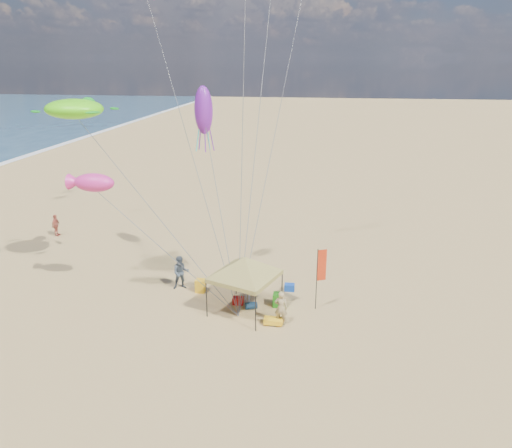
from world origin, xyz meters
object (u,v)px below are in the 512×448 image
at_px(feather_flag, 320,269).
at_px(cooler_blue, 289,287).
at_px(cooler_red, 238,301).
at_px(chair_yellow, 200,286).
at_px(person_far_a, 56,225).
at_px(person_near_b, 181,273).
at_px(chair_green, 278,300).
at_px(beach_cart, 273,321).
at_px(canopy_tent, 245,259).
at_px(person_near_c, 248,287).
at_px(person_near_a, 281,308).

xyz_separation_m(feather_flag, cooler_blue, (-1.62, 1.79, -1.98)).
distance_m(cooler_red, chair_yellow, 2.52).
bearing_deg(person_far_a, person_near_b, -121.85).
bearing_deg(chair_green, feather_flag, 1.00).
bearing_deg(beach_cart, canopy_tent, 145.20).
bearing_deg(person_near_b, feather_flag, -28.65).
bearing_deg(person_near_c, beach_cart, 149.50).
height_order(chair_yellow, person_far_a, person_far_a).
xyz_separation_m(cooler_blue, person_far_a, (-17.15, 6.23, 0.60)).
height_order(person_near_c, person_far_a, person_near_c).
xyz_separation_m(canopy_tent, person_far_a, (-15.13, 8.83, -2.05)).
height_order(chair_yellow, person_near_a, person_near_a).
xyz_separation_m(cooler_red, chair_yellow, (-2.27, 1.08, 0.16)).
bearing_deg(person_far_a, chair_green, -116.35).
distance_m(cooler_blue, person_near_c, 2.72).
distance_m(chair_green, chair_yellow, 4.44).
xyz_separation_m(beach_cart, person_near_b, (-5.42, 3.08, 0.75)).
distance_m(person_near_a, person_near_b, 6.48).
distance_m(cooler_red, beach_cart, 2.68).
bearing_deg(cooler_red, person_near_b, 158.78).
relative_size(beach_cart, person_near_a, 0.52).
bearing_deg(feather_flag, cooler_red, -178.29).
bearing_deg(cooler_blue, cooler_red, -142.68).
distance_m(cooler_blue, person_near_a, 3.62).
distance_m(canopy_tent, person_near_c, 2.14).
bearing_deg(person_near_b, canopy_tent, -46.98).
xyz_separation_m(cooler_blue, person_near_a, (-0.14, -3.55, 0.67)).
xyz_separation_m(person_near_b, person_near_c, (3.89, -1.10, -0.05)).
height_order(canopy_tent, person_near_c, canopy_tent).
distance_m(chair_yellow, person_near_a, 5.40).
height_order(person_near_a, person_near_c, person_near_c).
distance_m(feather_flag, cooler_red, 4.58).
height_order(chair_yellow, beach_cart, chair_yellow).
height_order(chair_green, person_near_c, person_near_c).
relative_size(canopy_tent, chair_yellow, 7.38).
bearing_deg(cooler_red, person_near_c, 23.86).
bearing_deg(feather_flag, person_near_c, 178.51).
bearing_deg(chair_green, person_near_a, -79.93).
relative_size(cooler_red, chair_green, 0.77).
xyz_separation_m(person_near_c, person_far_a, (-15.14, 7.92, -0.11)).
bearing_deg(cooler_red, chair_yellow, 154.56).
xyz_separation_m(person_near_a, person_near_c, (-1.87, 1.86, 0.04)).
bearing_deg(person_far_a, cooler_blue, -110.58).
bearing_deg(cooler_blue, person_near_a, -92.20).
xyz_separation_m(canopy_tent, cooler_blue, (2.02, 2.60, -2.65)).
xyz_separation_m(chair_yellow, person_far_a, (-12.37, 7.06, 0.44)).
distance_m(chair_green, person_near_b, 5.63).
relative_size(cooler_red, beach_cart, 0.60).
xyz_separation_m(feather_flag, person_near_c, (-3.63, 0.09, -1.27)).
distance_m(person_near_b, person_near_c, 4.04).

